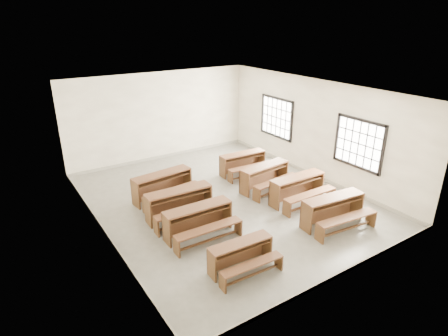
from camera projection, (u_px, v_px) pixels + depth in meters
room at (227, 129)px, 10.22m from camera, size 8.50×8.50×3.20m
desk_set_0 at (242, 254)px, 7.84m from camera, size 1.45×0.80×0.64m
desk_set_1 at (199, 219)px, 9.03m from camera, size 1.72×0.91×0.77m
desk_set_2 at (180, 202)px, 9.83m from camera, size 1.81×0.99×0.80m
desk_set_3 at (163, 184)px, 10.85m from camera, size 1.88×1.12×0.80m
desk_set_4 at (334, 209)px, 9.51m from camera, size 1.81×1.07×0.78m
desk_set_5 at (298, 187)px, 10.70m from camera, size 1.74×0.91×0.78m
desk_set_6 at (266, 175)px, 11.51m from camera, size 1.80×1.07×0.77m
desk_set_7 at (243, 162)px, 12.65m from camera, size 1.65×0.91×0.72m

